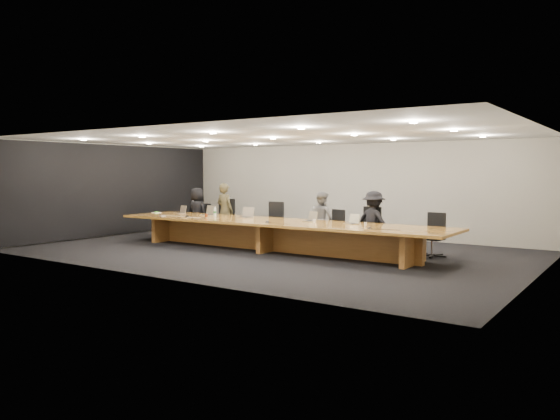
{
  "coord_description": "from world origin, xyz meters",
  "views": [
    {
      "loc": [
        7.72,
        -10.94,
        1.95
      ],
      "look_at": [
        0.0,
        0.3,
        1.0
      ],
      "focal_mm": 35.0,
      "sensor_mm": 36.0,
      "label": 1
    }
  ],
  "objects_px": {
    "chair_mid_left": "(271,222)",
    "chair_mid_right": "(333,229)",
    "chair_left": "(224,219)",
    "chair_right": "(368,229)",
    "laptop_b": "(207,210)",
    "laptop_d": "(309,216)",
    "mic_left": "(187,216)",
    "person_a": "(197,212)",
    "amber_mug": "(206,215)",
    "paper_cup_near": "(314,221)",
    "mic_center": "(267,222)",
    "laptop_e": "(351,219)",
    "chair_far_right": "(432,235)",
    "person_d": "(374,222)",
    "person_b": "(225,211)",
    "conference_table": "(273,230)",
    "mic_right": "(370,228)",
    "person_c": "(322,220)",
    "paper_cup_far": "(365,224)",
    "laptop_c": "(245,212)",
    "water_bottle": "(215,212)",
    "av_box": "(162,215)",
    "chair_far_left": "(202,220)"
  },
  "relations": [
    {
      "from": "conference_table",
      "to": "paper_cup_near",
      "type": "relative_size",
      "value": 103.96
    },
    {
      "from": "conference_table",
      "to": "water_bottle",
      "type": "relative_size",
      "value": 37.28
    },
    {
      "from": "laptop_e",
      "to": "laptop_d",
      "type": "bearing_deg",
      "value": -162.28
    },
    {
      "from": "paper_cup_near",
      "to": "mic_left",
      "type": "distance_m",
      "value": 3.75
    },
    {
      "from": "chair_right",
      "to": "laptop_e",
      "type": "height_order",
      "value": "chair_right"
    },
    {
      "from": "chair_right",
      "to": "person_b",
      "type": "distance_m",
      "value": 4.61
    },
    {
      "from": "person_d",
      "to": "paper_cup_far",
      "type": "height_order",
      "value": "person_d"
    },
    {
      "from": "laptop_e",
      "to": "mic_left",
      "type": "xyz_separation_m",
      "value": [
        -4.57,
        -0.67,
        -0.1
      ]
    },
    {
      "from": "person_d",
      "to": "laptop_b",
      "type": "height_order",
      "value": "person_d"
    },
    {
      "from": "water_bottle",
      "to": "chair_right",
      "type": "bearing_deg",
      "value": 14.17
    },
    {
      "from": "laptop_b",
      "to": "chair_far_left",
      "type": "bearing_deg",
      "value": 149.22
    },
    {
      "from": "chair_left",
      "to": "laptop_c",
      "type": "xyz_separation_m",
      "value": [
        1.48,
        -0.91,
        0.3
      ]
    },
    {
      "from": "person_a",
      "to": "water_bottle",
      "type": "xyz_separation_m",
      "value": [
        1.66,
        -1.08,
        0.13
      ]
    },
    {
      "from": "chair_right",
      "to": "amber_mug",
      "type": "relative_size",
      "value": 12.32
    },
    {
      "from": "chair_mid_right",
      "to": "laptop_b",
      "type": "distance_m",
      "value": 3.58
    },
    {
      "from": "chair_far_right",
      "to": "laptop_b",
      "type": "xyz_separation_m",
      "value": [
        -6.0,
        -1.0,
        0.38
      ]
    },
    {
      "from": "chair_mid_left",
      "to": "mic_left",
      "type": "height_order",
      "value": "chair_mid_left"
    },
    {
      "from": "chair_right",
      "to": "amber_mug",
      "type": "bearing_deg",
      "value": -159.78
    },
    {
      "from": "chair_left",
      "to": "water_bottle",
      "type": "xyz_separation_m",
      "value": [
        0.56,
        -1.04,
        0.28
      ]
    },
    {
      "from": "chair_right",
      "to": "mic_right",
      "type": "relative_size",
      "value": 10.22
    },
    {
      "from": "chair_right",
      "to": "laptop_d",
      "type": "distance_m",
      "value": 1.46
    },
    {
      "from": "water_bottle",
      "to": "laptop_b",
      "type": "bearing_deg",
      "value": 160.16
    },
    {
      "from": "laptop_c",
      "to": "mic_left",
      "type": "distance_m",
      "value": 1.62
    },
    {
      "from": "laptop_b",
      "to": "water_bottle",
      "type": "relative_size",
      "value": 1.52
    },
    {
      "from": "chair_mid_left",
      "to": "person_a",
      "type": "distance_m",
      "value": 2.73
    },
    {
      "from": "laptop_b",
      "to": "laptop_d",
      "type": "bearing_deg",
      "value": 11.67
    },
    {
      "from": "av_box",
      "to": "water_bottle",
      "type": "bearing_deg",
      "value": 46.37
    },
    {
      "from": "mic_left",
      "to": "chair_mid_right",
      "type": "bearing_deg",
      "value": 22.75
    },
    {
      "from": "conference_table",
      "to": "laptop_d",
      "type": "distance_m",
      "value": 0.96
    },
    {
      "from": "chair_mid_left",
      "to": "chair_mid_right",
      "type": "height_order",
      "value": "chair_mid_left"
    },
    {
      "from": "mic_center",
      "to": "mic_right",
      "type": "bearing_deg",
      "value": 3.05
    },
    {
      "from": "laptop_c",
      "to": "av_box",
      "type": "bearing_deg",
      "value": -157.59
    },
    {
      "from": "conference_table",
      "to": "mic_center",
      "type": "xyz_separation_m",
      "value": [
        0.13,
        -0.43,
        0.25
      ]
    },
    {
      "from": "chair_far_left",
      "to": "person_b",
      "type": "xyz_separation_m",
      "value": [
        0.92,
        0.0,
        0.31
      ]
    },
    {
      "from": "chair_far_left",
      "to": "water_bottle",
      "type": "bearing_deg",
      "value": -51.79
    },
    {
      "from": "person_c",
      "to": "laptop_d",
      "type": "relative_size",
      "value": 4.46
    },
    {
      "from": "chair_mid_left",
      "to": "laptop_e",
      "type": "distance_m",
      "value": 3.08
    },
    {
      "from": "chair_far_right",
      "to": "laptop_c",
      "type": "xyz_separation_m",
      "value": [
        -4.67,
        -1.01,
        0.38
      ]
    },
    {
      "from": "paper_cup_near",
      "to": "mic_center",
      "type": "relative_size",
      "value": 0.66
    },
    {
      "from": "amber_mug",
      "to": "mic_left",
      "type": "xyz_separation_m",
      "value": [
        -0.51,
        -0.19,
        -0.03
      ]
    },
    {
      "from": "chair_mid_right",
      "to": "person_c",
      "type": "height_order",
      "value": "person_c"
    },
    {
      "from": "person_b",
      "to": "person_c",
      "type": "bearing_deg",
      "value": -175.94
    },
    {
      "from": "person_d",
      "to": "laptop_d",
      "type": "distance_m",
      "value": 1.57
    },
    {
      "from": "person_b",
      "to": "laptop_e",
      "type": "bearing_deg",
      "value": 173.62
    },
    {
      "from": "chair_right",
      "to": "mic_left",
      "type": "xyz_separation_m",
      "value": [
        -4.62,
        -1.47,
        0.2
      ]
    },
    {
      "from": "person_a",
      "to": "chair_far_right",
      "type": "bearing_deg",
      "value": -176.82
    },
    {
      "from": "chair_left",
      "to": "chair_mid_right",
      "type": "height_order",
      "value": "chair_left"
    },
    {
      "from": "chair_mid_right",
      "to": "av_box",
      "type": "height_order",
      "value": "chair_mid_right"
    },
    {
      "from": "conference_table",
      "to": "chair_mid_left",
      "type": "relative_size",
      "value": 7.82
    },
    {
      "from": "chair_left",
      "to": "chair_right",
      "type": "height_order",
      "value": "chair_left"
    }
  ]
}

